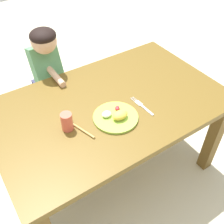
{
  "coord_description": "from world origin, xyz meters",
  "views": [
    {
      "loc": [
        -0.69,
        -1.07,
        1.81
      ],
      "look_at": [
        -0.05,
        -0.1,
        0.73
      ],
      "focal_mm": 43.32,
      "sensor_mm": 36.0,
      "label": 1
    }
  ],
  "objects_px": {
    "person": "(49,82)",
    "plate": "(116,116)",
    "spoon": "(75,125)",
    "drinking_cup": "(67,122)",
    "fork": "(142,106)"
  },
  "relations": [
    {
      "from": "plate",
      "to": "fork",
      "type": "height_order",
      "value": "plate"
    },
    {
      "from": "spoon",
      "to": "plate",
      "type": "bearing_deg",
      "value": -124.66
    },
    {
      "from": "fork",
      "to": "person",
      "type": "distance_m",
      "value": 0.81
    },
    {
      "from": "plate",
      "to": "spoon",
      "type": "distance_m",
      "value": 0.24
    },
    {
      "from": "plate",
      "to": "spoon",
      "type": "bearing_deg",
      "value": 162.41
    },
    {
      "from": "fork",
      "to": "drinking_cup",
      "type": "height_order",
      "value": "drinking_cup"
    },
    {
      "from": "plate",
      "to": "person",
      "type": "relative_size",
      "value": 0.26
    },
    {
      "from": "spoon",
      "to": "drinking_cup",
      "type": "height_order",
      "value": "drinking_cup"
    },
    {
      "from": "person",
      "to": "plate",
      "type": "bearing_deg",
      "value": 99.83
    },
    {
      "from": "fork",
      "to": "spoon",
      "type": "distance_m",
      "value": 0.43
    },
    {
      "from": "spoon",
      "to": "drinking_cup",
      "type": "xyz_separation_m",
      "value": [
        -0.04,
        0.01,
        0.05
      ]
    },
    {
      "from": "drinking_cup",
      "to": "person",
      "type": "distance_m",
      "value": 0.69
    },
    {
      "from": "spoon",
      "to": "person",
      "type": "relative_size",
      "value": 0.21
    },
    {
      "from": "spoon",
      "to": "drinking_cup",
      "type": "relative_size",
      "value": 1.93
    },
    {
      "from": "plate",
      "to": "person",
      "type": "distance_m",
      "value": 0.75
    }
  ]
}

